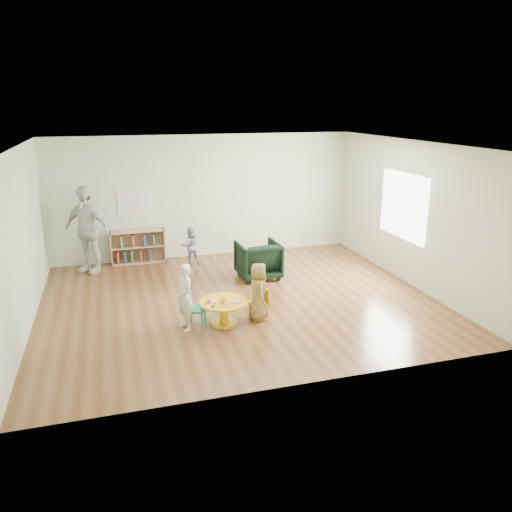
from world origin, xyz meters
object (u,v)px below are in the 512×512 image
(kid_chair_right, at_px, (261,302))
(toddler, at_px, (190,246))
(activity_table, at_px, (224,308))
(child_left, at_px, (185,297))
(armchair, at_px, (258,260))
(kid_chair_left, at_px, (194,308))
(child_right, at_px, (258,292))
(bookshelf, at_px, (137,247))
(adult_caretaker, at_px, (87,230))

(kid_chair_right, height_order, toddler, toddler)
(activity_table, bearing_deg, child_left, -178.92)
(activity_table, relative_size, armchair, 0.95)
(kid_chair_left, relative_size, child_right, 0.55)
(kid_chair_left, relative_size, bookshelf, 0.45)
(armchair, bearing_deg, bookshelf, -39.60)
(activity_table, distance_m, child_right, 0.63)
(child_left, bearing_deg, bookshelf, 173.78)
(kid_chair_left, distance_m, child_right, 1.09)
(kid_chair_right, xyz_separation_m, bookshelf, (-1.78, 3.72, 0.08))
(child_left, xyz_separation_m, adult_caretaker, (-1.52, 3.40, 0.39))
(armchair, bearing_deg, adult_caretaker, -24.65)
(armchair, height_order, child_left, child_left)
(kid_chair_left, xyz_separation_m, child_right, (1.06, -0.09, 0.20))
(armchair, bearing_deg, activity_table, 57.25)
(armchair, bearing_deg, toddler, -48.71)
(activity_table, xyz_separation_m, armchair, (1.19, 2.02, 0.11))
(activity_table, bearing_deg, armchair, 59.51)
(kid_chair_left, height_order, child_left, child_left)
(bookshelf, bearing_deg, toddler, -24.49)
(bookshelf, xyz_separation_m, toddler, (1.12, -0.51, 0.06))
(bookshelf, height_order, armchair, armchair)
(bookshelf, xyz_separation_m, armchair, (2.32, -1.77, 0.02))
(kid_chair_left, bearing_deg, bookshelf, -146.91)
(toddler, bearing_deg, child_right, 98.75)
(kid_chair_right, height_order, armchair, armchair)
(bookshelf, bearing_deg, kid_chair_left, -79.86)
(child_right, bearing_deg, bookshelf, 27.99)
(kid_chair_left, relative_size, kid_chair_right, 1.01)
(activity_table, xyz_separation_m, bookshelf, (-1.13, 3.79, 0.09))
(kid_chair_right, xyz_separation_m, child_left, (-1.27, -0.07, 0.26))
(armchair, xyz_separation_m, toddler, (-1.19, 1.26, 0.05))
(bookshelf, height_order, toddler, toddler)
(kid_chair_left, bearing_deg, toddler, -165.40)
(bookshelf, xyz_separation_m, child_left, (0.50, -3.80, 0.18))
(activity_table, height_order, armchair, armchair)
(bookshelf, height_order, child_right, child_right)
(kid_chair_left, relative_size, adult_caretaker, 0.29)
(activity_table, relative_size, child_left, 0.73)
(child_left, xyz_separation_m, child_right, (1.22, 0.03, -0.05))
(kid_chair_right, distance_m, armchair, 2.03)
(armchair, xyz_separation_m, child_right, (-0.60, -2.00, 0.11))
(kid_chair_right, xyz_separation_m, toddler, (-0.65, 3.21, 0.15))
(kid_chair_left, distance_m, adult_caretaker, 3.74)
(toddler, bearing_deg, child_left, 77.66)
(child_left, relative_size, toddler, 1.26)
(toddler, bearing_deg, adult_caretaker, -4.79)
(kid_chair_left, relative_size, child_left, 0.50)
(activity_table, height_order, child_right, child_right)
(activity_table, height_order, child_left, child_left)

